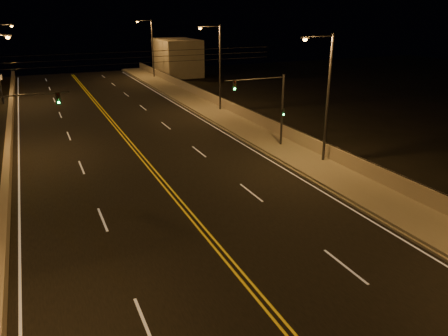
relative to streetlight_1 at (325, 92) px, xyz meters
name	(u,v)px	position (x,y,z in m)	size (l,w,h in m)	color
road	(179,202)	(-11.52, -2.18, -5.28)	(18.00, 120.00, 0.02)	black
sidewalk	(330,173)	(-0.72, -2.18, -5.14)	(3.60, 120.00, 0.30)	gray
curb	(307,178)	(-2.59, -2.18, -5.21)	(0.14, 120.00, 0.15)	gray
parapet_wall	(350,161)	(0.93, -2.18, -4.49)	(0.30, 120.00, 1.00)	gray
jersey_barrier	(4,225)	(-20.78, -2.18, -4.85)	(0.45, 120.00, 0.88)	gray
distant_building_right	(177,57)	(4.98, 47.90, -2.31)	(6.00, 10.00, 5.96)	gray
parapet_rail	(351,154)	(0.93, -2.18, -3.96)	(0.06, 0.06, 120.00)	black
lane_markings	(180,202)	(-11.52, -2.25, -5.27)	(17.32, 116.00, 0.00)	silver
streetlight_1	(325,92)	(0.00, 0.00, 0.00)	(2.55, 0.28, 9.16)	#2D2D33
streetlight_2	(218,63)	(0.00, 18.86, 0.00)	(2.55, 0.28, 9.16)	#2D2D33
streetlight_3	(151,45)	(0.00, 45.86, 0.00)	(2.55, 0.28, 9.16)	#2D2D33
traffic_signal_right	(271,103)	(-1.54, 4.64, -1.52)	(5.11, 0.31, 5.93)	#2D2D33
traffic_signal_left	(6,128)	(-20.30, 4.64, -1.52)	(5.11, 0.31, 5.93)	#2D2D33
overhead_wires	(133,58)	(-11.52, 7.32, 2.11)	(22.00, 0.03, 0.83)	black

